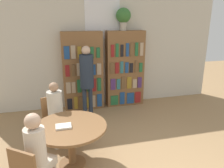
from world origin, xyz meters
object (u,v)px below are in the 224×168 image
at_px(reading_table, 71,132).
at_px(seated_reader_left, 56,110).
at_px(chair_left_side, 54,117).
at_px(bookshelf_right, 125,69).
at_px(seated_reader_right, 38,151).
at_px(flower_vase, 123,16).
at_px(librarian_standing, 87,74).
at_px(bookshelf_left, 83,72).

height_order(reading_table, seated_reader_left, seated_reader_left).
height_order(chair_left_side, seated_reader_left, seated_reader_left).
relative_size(bookshelf_right, seated_reader_right, 1.61).
xyz_separation_m(flower_vase, librarian_standing, (-1.04, -0.51, -1.30)).
relative_size(bookshelf_right, librarian_standing, 1.17).
relative_size(chair_left_side, seated_reader_right, 0.71).
xyz_separation_m(bookshelf_left, librarian_standing, (0.03, -0.50, 0.06)).
bearing_deg(reading_table, flower_vase, 55.97).
bearing_deg(reading_table, bookshelf_right, 54.93).
bearing_deg(seated_reader_left, flower_vase, -154.38).
xyz_separation_m(bookshelf_right, chair_left_side, (-1.90, -1.46, -0.52)).
distance_m(chair_left_side, seated_reader_left, 0.27).
relative_size(reading_table, seated_reader_left, 0.94).
distance_m(bookshelf_right, librarian_standing, 1.21).
height_order(bookshelf_left, chair_left_side, bookshelf_left).
bearing_deg(bookshelf_left, flower_vase, 0.26).
relative_size(bookshelf_right, seated_reader_left, 1.65).
bearing_deg(bookshelf_right, librarian_standing, -155.57).
height_order(flower_vase, chair_left_side, flower_vase).
xyz_separation_m(chair_left_side, seated_reader_right, (-0.18, -1.46, 0.22)).
relative_size(bookshelf_left, bookshelf_right, 1.00).
distance_m(bookshelf_left, bookshelf_right, 1.13).
bearing_deg(chair_left_side, seated_reader_left, 90.00).
bearing_deg(seated_reader_right, bookshelf_left, 109.25).
relative_size(reading_table, chair_left_side, 1.31).
height_order(bookshelf_right, chair_left_side, bookshelf_right).
distance_m(reading_table, seated_reader_right, 0.74).
height_order(bookshelf_right, librarian_standing, bookshelf_right).
bearing_deg(bookshelf_right, reading_table, -125.07).
relative_size(chair_left_side, seated_reader_left, 0.72).
relative_size(flower_vase, seated_reader_right, 0.45).
distance_m(bookshelf_right, seated_reader_right, 3.60).
height_order(bookshelf_right, seated_reader_right, bookshelf_right).
distance_m(chair_left_side, seated_reader_right, 1.49).
bearing_deg(bookshelf_right, bookshelf_left, -179.99).
height_order(bookshelf_right, seated_reader_left, bookshelf_right).
xyz_separation_m(bookshelf_left, seated_reader_left, (-0.72, -1.63, -0.31)).
bearing_deg(librarian_standing, seated_reader_left, -123.51).
height_order(reading_table, librarian_standing, librarian_standing).
height_order(flower_vase, librarian_standing, flower_vase).
bearing_deg(flower_vase, seated_reader_right, -124.69).
bearing_deg(seated_reader_right, librarian_standing, 105.20).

